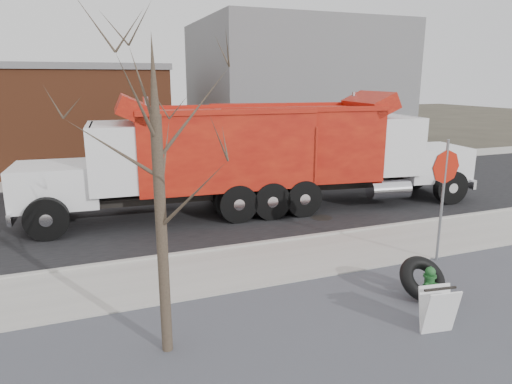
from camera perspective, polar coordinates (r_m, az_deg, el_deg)
name	(u,v)px	position (r m, az deg, el deg)	size (l,w,h in m)	color
ground	(278,267)	(11.43, 2.75, -9.35)	(120.00, 120.00, 0.00)	#383328
gravel_verge	(357,340)	(8.69, 12.54, -17.59)	(60.00, 5.00, 0.03)	slate
sidewalk	(274,262)	(11.63, 2.25, -8.76)	(60.00, 2.50, 0.06)	#9E9B93
curb	(255,244)	(12.74, -0.07, -6.56)	(60.00, 0.15, 0.11)	#9E9B93
road	(210,204)	(17.06, -5.80, -1.45)	(60.00, 9.40, 0.02)	black
far_sidewalk	(178,174)	(22.46, -9.67, 2.21)	(60.00, 2.00, 0.06)	#9E9B93
building_grey	(294,87)	(30.62, 4.75, 12.92)	(12.00, 10.00, 8.00)	slate
bare_tree	(158,161)	(7.18, -12.18, 3.85)	(3.20, 3.20, 5.20)	#382D23
fire_hydrant	(429,285)	(10.37, 20.85, -10.78)	(0.42, 0.41, 0.74)	#276837
truck_tire	(422,279)	(10.33, 20.08, -10.15)	(1.03, 0.93, 0.92)	black
stop_sign	(444,181)	(12.05, 22.47, 1.30)	(0.85, 0.07, 3.11)	gray
sandwich_board	(438,310)	(9.10, 21.81, -13.55)	(0.68, 0.48, 0.88)	white
dump_truck_red_a	(330,149)	(16.92, 9.23, 5.35)	(10.20, 3.93, 4.02)	black
dump_truck_red_b	(183,157)	(15.19, -9.06, 4.37)	(9.69, 3.35, 4.00)	black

